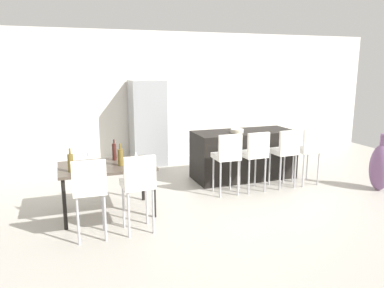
{
  "coord_description": "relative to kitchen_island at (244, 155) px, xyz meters",
  "views": [
    {
      "loc": [
        -2.8,
        -5.38,
        2.14
      ],
      "look_at": [
        -0.74,
        0.35,
        0.85
      ],
      "focal_mm": 34.65,
      "sensor_mm": 36.0,
      "label": 1
    }
  ],
  "objects": [
    {
      "name": "ground_plane",
      "position": [
        -0.48,
        -0.82,
        -0.46
      ],
      "size": [
        10.0,
        10.0,
        0.0
      ],
      "primitive_type": "plane",
      "color": "#ADA89E"
    },
    {
      "name": "back_wall",
      "position": [
        -0.48,
        2.08,
        0.99
      ],
      "size": [
        10.0,
        0.12,
        2.9
      ],
      "primitive_type": "cube",
      "color": "silver",
      "rests_on": "ground_plane"
    },
    {
      "name": "kitchen_island",
      "position": [
        0.0,
        0.0,
        0.0
      ],
      "size": [
        1.94,
        0.8,
        0.92
      ],
      "primitive_type": "cube",
      "color": "black",
      "rests_on": "ground_plane"
    },
    {
      "name": "bar_chair_left",
      "position": [
        -0.71,
        -0.78,
        0.24
      ],
      "size": [
        0.41,
        0.41,
        1.05
      ],
      "color": "white",
      "rests_on": "ground_plane"
    },
    {
      "name": "bar_chair_middle",
      "position": [
        -0.2,
        -0.78,
        0.24
      ],
      "size": [
        0.41,
        0.41,
        1.05
      ],
      "color": "white",
      "rests_on": "ground_plane"
    },
    {
      "name": "bar_chair_right",
      "position": [
        0.41,
        -0.78,
        0.24
      ],
      "size": [
        0.42,
        0.42,
        1.05
      ],
      "color": "white",
      "rests_on": "ground_plane"
    },
    {
      "name": "bar_chair_far",
      "position": [
        0.91,
        -0.78,
        0.24
      ],
      "size": [
        0.4,
        0.4,
        1.05
      ],
      "color": "white",
      "rests_on": "ground_plane"
    },
    {
      "name": "dining_table",
      "position": [
        -2.71,
        -0.93,
        0.21
      ],
      "size": [
        1.33,
        0.86,
        0.74
      ],
      "color": "#4C4238",
      "rests_on": "ground_plane"
    },
    {
      "name": "dining_chair_near",
      "position": [
        -3.01,
        -1.72,
        0.24
      ],
      "size": [
        0.41,
        0.41,
        1.05
      ],
      "color": "white",
      "rests_on": "ground_plane"
    },
    {
      "name": "dining_chair_far",
      "position": [
        -2.41,
        -1.72,
        0.24
      ],
      "size": [
        0.41,
        0.41,
        1.05
      ],
      "color": "white",
      "rests_on": "ground_plane"
    },
    {
      "name": "wine_bottle_middle",
      "position": [
        -2.55,
        -0.68,
        0.41
      ],
      "size": [
        0.06,
        0.06,
        0.32
      ],
      "color": "#471E19",
      "rests_on": "dining_table"
    },
    {
      "name": "wine_bottle_inner",
      "position": [
        -2.52,
        -1.03,
        0.41
      ],
      "size": [
        0.08,
        0.08,
        0.32
      ],
      "color": "brown",
      "rests_on": "dining_table"
    },
    {
      "name": "wine_bottle_corner",
      "position": [
        -3.2,
        -1.13,
        0.41
      ],
      "size": [
        0.07,
        0.07,
        0.32
      ],
      "color": "brown",
      "rests_on": "dining_table"
    },
    {
      "name": "wine_glass_left",
      "position": [
        -2.28,
        -0.97,
        0.4
      ],
      "size": [
        0.07,
        0.07,
        0.17
      ],
      "color": "silver",
      "rests_on": "dining_table"
    },
    {
      "name": "wine_glass_right",
      "position": [
        -2.93,
        -0.64,
        0.4
      ],
      "size": [
        0.07,
        0.07,
        0.17
      ],
      "color": "silver",
      "rests_on": "dining_table"
    },
    {
      "name": "refrigerator",
      "position": [
        -1.5,
        1.64,
        0.46
      ],
      "size": [
        0.72,
        0.68,
        1.84
      ],
      "primitive_type": "cube",
      "color": "#939699",
      "rests_on": "ground_plane"
    },
    {
      "name": "fruit_bowl",
      "position": [
        -0.21,
        -0.11,
        0.5
      ],
      "size": [
        0.24,
        0.24,
        0.07
      ],
      "primitive_type": "cylinder",
      "color": "beige",
      "rests_on": "kitchen_island"
    },
    {
      "name": "floor_vase",
      "position": [
        1.9,
        -1.47,
        -0.04
      ],
      "size": [
        0.37,
        0.37,
        1.0
      ],
      "color": "#704C75",
      "rests_on": "ground_plane"
    }
  ]
}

